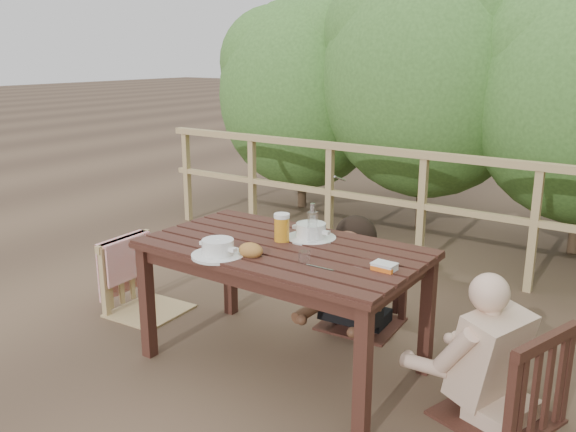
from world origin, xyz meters
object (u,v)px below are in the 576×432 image
Objects in this scene: woman at (365,239)px; soup_near at (218,248)px; tumbler at (304,258)px; beer_glass at (282,229)px; bread_roll at (251,250)px; table at (283,307)px; chair_right at (504,325)px; diner_right at (513,308)px; bottle at (313,224)px; chair_far at (363,255)px; chair_left at (146,246)px; soup_far at (311,231)px; butter_tub at (384,268)px.

soup_near is (-0.32, -1.08, 0.17)m from woman.
woman is 0.94m from tumbler.
woman is 0.74m from beer_glass.
beer_glass is at bearing 92.56° from bread_roll.
table is 11.04× the size of bread_roll.
diner_right is (0.03, 0.00, 0.10)m from chair_right.
diner_right is (1.23, 0.16, 0.25)m from table.
tumbler is (0.45, 0.16, -0.01)m from soup_near.
woman is 0.66m from bottle.
table is 5.40× the size of soup_near.
bottle is (-0.02, -0.59, 0.35)m from chair_far.
chair_left is (-1.21, 0.06, 0.13)m from table.
chair_left is at bearing 177.38° from table.
chair_far is at bearing 81.10° from soup_far.
chair_left is 5.59× the size of beer_glass.
soup_far is at bearing -75.01° from chair_right.
chair_left reaches higher than butter_tub.
chair_far is 0.69m from bottle.
chair_far is at bearing 98.14° from tumbler.
table is at bearing -50.15° from beer_glass.
diner_right is 8.62× the size of bread_roll.
soup_far reaches higher than butter_tub.
soup_near is 0.56m from bottle.
chair_right reaches higher than soup_far.
bottle is 2.03× the size of butter_tub.
beer_glass is at bearing 70.95° from woman.
tumbler is at bearing -159.04° from butter_tub.
chair_left is at bearing 110.29° from diner_right.
soup_near is at bearing 126.68° from diner_right.
chair_left is 0.81× the size of woman.
table is at bearing 76.00° from woman.
butter_tub is (0.70, -0.10, -0.06)m from beer_glass.
soup_far is at bearing -103.32° from chair_far.
soup_near is 2.04× the size of bread_roll.
chair_right is 1.50m from soup_near.
tumbler is at bearing 93.54° from woman.
chair_far is at bearing 87.98° from bottle.
chair_far is 13.39× the size of tumbler.
diner_right reaches higher than chair_right.
chair_left is 2.44m from diner_right.
tumbler is (-0.98, -0.33, 0.15)m from diner_right.
woman is 4.17× the size of soup_near.
diner_right is 1.30m from beer_glass.
woman is (-1.08, 0.59, 0.09)m from chair_right.
tumbler is at bearing -33.37° from table.
butter_tub is (0.69, 0.21, -0.02)m from bread_roll.
chair_left is at bearing -69.68° from chair_right.
soup_far is 2.09× the size of bread_roll.
bottle is at bearing 69.19° from bread_roll.
chair_right reaches higher than chair_left.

